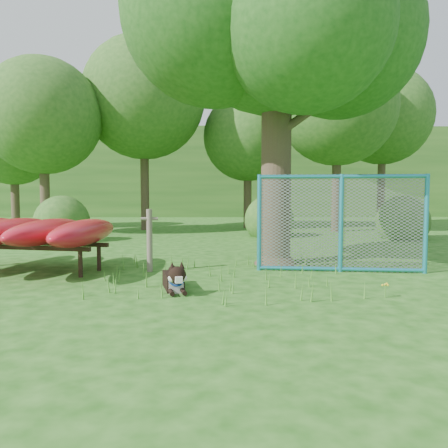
{
  "coord_description": "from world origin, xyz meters",
  "views": [
    {
      "loc": [
        0.05,
        -6.87,
        1.56
      ],
      "look_at": [
        0.2,
        1.2,
        1.0
      ],
      "focal_mm": 35.0,
      "sensor_mm": 36.0,
      "label": 1
    }
  ],
  "objects_px": {
    "kayak_rack": "(29,231)",
    "husky_dog": "(175,279)",
    "oak_tree": "(275,13)",
    "fence_section": "(341,223)"
  },
  "relations": [
    {
      "from": "kayak_rack",
      "to": "husky_dog",
      "type": "distance_m",
      "value": 3.63
    },
    {
      "from": "oak_tree",
      "to": "fence_section",
      "type": "relative_size",
      "value": 2.47
    },
    {
      "from": "oak_tree",
      "to": "fence_section",
      "type": "bearing_deg",
      "value": -41.65
    },
    {
      "from": "kayak_rack",
      "to": "husky_dog",
      "type": "xyz_separation_m",
      "value": [
        3.08,
        -1.82,
        -0.62
      ]
    },
    {
      "from": "kayak_rack",
      "to": "fence_section",
      "type": "distance_m",
      "value": 6.24
    },
    {
      "from": "husky_dog",
      "to": "kayak_rack",
      "type": "bearing_deg",
      "value": 136.21
    },
    {
      "from": "fence_section",
      "to": "husky_dog",
      "type": "bearing_deg",
      "value": -144.89
    },
    {
      "from": "husky_dog",
      "to": "oak_tree",
      "type": "bearing_deg",
      "value": 41.31
    },
    {
      "from": "kayak_rack",
      "to": "husky_dog",
      "type": "relative_size",
      "value": 3.1
    },
    {
      "from": "oak_tree",
      "to": "kayak_rack",
      "type": "distance_m",
      "value": 6.91
    }
  ]
}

